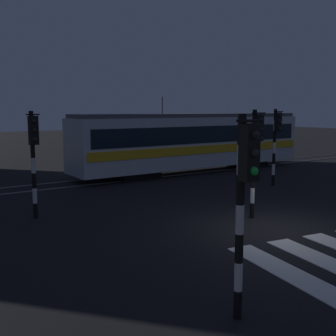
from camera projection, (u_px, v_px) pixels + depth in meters
ground_plane at (277, 229)px, 12.10m from camera, size 120.00×120.00×0.00m
rail_near at (120, 181)px, 20.07m from camera, size 80.00×0.12×0.03m
rail_far at (107, 177)px, 21.24m from camera, size 80.00×0.12×0.03m
traffic_light_median_centre at (256, 147)px, 12.98m from camera, size 0.36×0.42×3.48m
traffic_light_corner_far_right at (276, 136)px, 18.67m from camera, size 0.36×0.42×3.50m
traffic_light_corner_near_left at (245, 187)px, 6.57m from camera, size 0.36×0.42×3.42m
traffic_light_corner_far_left at (33, 148)px, 12.97m from camera, size 0.36×0.42×3.44m
tram at (194, 141)px, 23.26m from camera, size 14.47×2.58×4.15m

